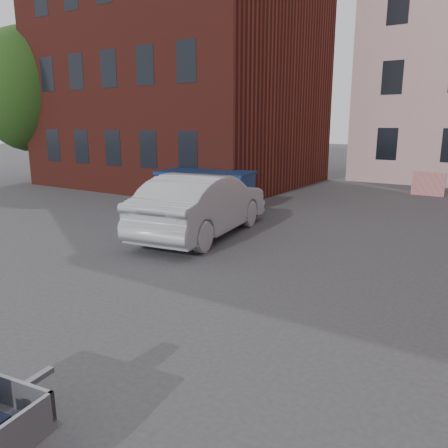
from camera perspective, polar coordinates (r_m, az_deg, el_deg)
The scene contains 6 objects.
ground at distance 7.97m, azimuth -10.80°, elevation -9.50°, with size 120.00×120.00×0.00m, color #38383A.
building_brick at distance 23.46m, azimuth -5.40°, elevation 22.73°, with size 12.00×10.00×14.00m, color #591E16.
far_building at distance 37.11m, azimuth -10.32°, elevation 14.33°, with size 6.00×6.00×8.00m, color maroon.
tree at distance 25.60m, azimuth -24.30°, elevation 16.74°, with size 5.28×5.28×8.30m.
dumpster at distance 15.59m, azimuth -2.38°, elevation 4.42°, with size 3.53×2.26×1.37m.
silver_car at distance 11.98m, azimuth -2.78°, elevation 2.57°, with size 1.80×5.16×1.70m, color #ABADB2.
Camera 1 is at (5.14, -5.29, 3.02)m, focal length 35.00 mm.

